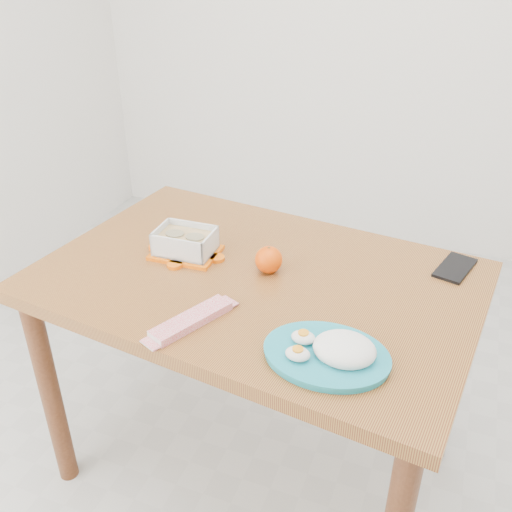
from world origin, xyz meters
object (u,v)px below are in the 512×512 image
(dining_table, at_px, (256,306))
(smartphone, at_px, (455,268))
(orange_fruit, at_px, (269,260))
(food_container, at_px, (185,243))
(rice_plate, at_px, (332,351))

(dining_table, relative_size, smartphone, 8.16)
(orange_fruit, bearing_deg, food_container, 179.16)
(dining_table, height_order, smartphone, smartphone)
(rice_plate, xyz_separation_m, smartphone, (0.22, 0.50, -0.02))
(dining_table, relative_size, food_container, 6.64)
(orange_fruit, xyz_separation_m, rice_plate, (0.26, -0.30, -0.01))
(orange_fruit, relative_size, smartphone, 0.49)
(orange_fruit, bearing_deg, rice_plate, -49.48)
(smartphone, bearing_deg, rice_plate, -99.04)
(dining_table, relative_size, rice_plate, 4.54)
(orange_fruit, relative_size, rice_plate, 0.27)
(dining_table, distance_m, food_container, 0.27)
(orange_fruit, distance_m, smartphone, 0.52)
(smartphone, bearing_deg, food_container, -149.96)
(rice_plate, relative_size, smartphone, 1.80)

